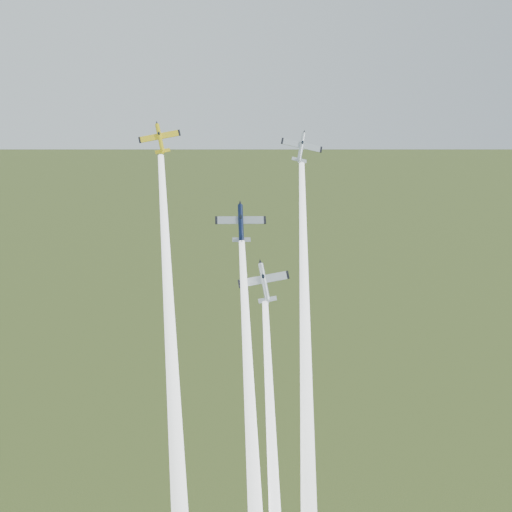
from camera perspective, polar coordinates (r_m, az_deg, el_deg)
The scene contains 7 objects.
plane_yellow at distance 104.87m, azimuth -8.54°, elevation 10.30°, with size 6.72×6.66×1.05m, color yellow, non-canonical shape.
smoke_trail_yellow at distance 90.25m, azimuth -7.42°, elevation -10.60°, with size 2.60×2.60×70.11m, color white, non-canonical shape.
plane_navy at distance 102.72m, azimuth -1.36°, elevation 2.95°, with size 8.21×8.14×1.29m, color #0B1532, non-canonical shape.
smoke_trail_navy at distance 93.60m, azimuth -0.37°, elevation -16.20°, with size 2.60×2.60×61.45m, color white, non-canonical shape.
plane_silver_right at distance 112.39m, azimuth 4.06°, elevation 9.62°, with size 7.23×7.18×1.13m, color silver, non-canonical shape.
smoke_trail_silver_right at distance 98.02m, azimuth 4.46°, elevation -9.43°, with size 2.60×2.60×68.80m, color white, non-canonical shape.
plane_silver_low at distance 99.87m, azimuth 0.73°, elevation -2.36°, with size 8.07×8.00×1.26m, color silver, non-canonical shape.
Camera 1 is at (-27.68, -100.00, 120.65)m, focal length 45.00 mm.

